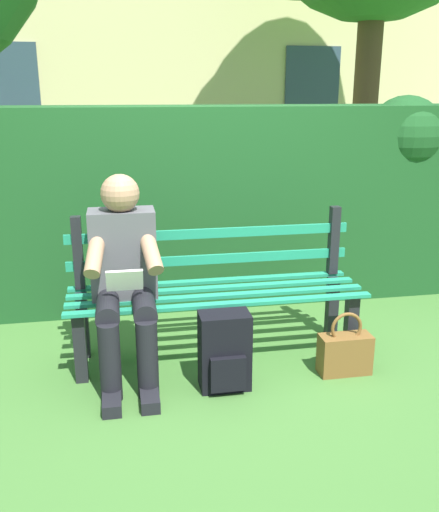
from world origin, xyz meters
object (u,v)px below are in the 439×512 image
object	(u,v)px
backpack	(225,352)
handbag	(345,352)
person_seated	(124,273)
park_bench	(215,289)

from	to	relation	value
backpack	handbag	world-z (taller)	backpack
person_seated	backpack	world-z (taller)	person_seated
person_seated	handbag	size ratio (longest dim) A/B	3.04
park_bench	backpack	size ratio (longest dim) A/B	4.03
backpack	park_bench	bearing A→B (deg)	-92.89
park_bench	backpack	distance (m)	0.49
backpack	handbag	distance (m)	0.74
person_seated	handbag	xyz separation A→B (m)	(-1.27, 0.24, -0.49)
person_seated	handbag	bearing A→B (deg)	169.15
backpack	handbag	bearing A→B (deg)	-177.20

